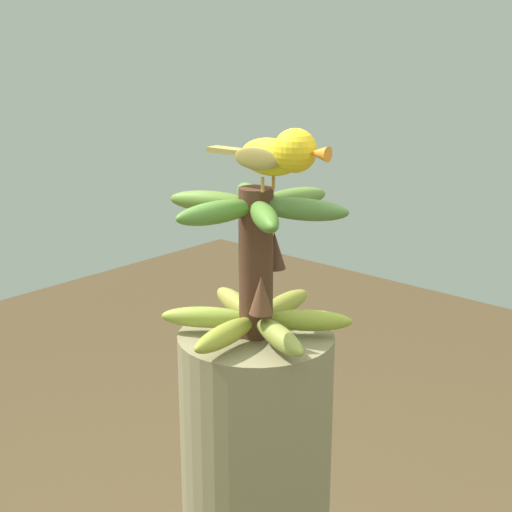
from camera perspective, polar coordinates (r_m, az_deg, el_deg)
banana_bunch at (r=1.14m, az=0.05°, el=-0.60°), size 0.30×0.29×0.23m
perched_bird at (r=1.07m, az=1.83°, el=7.78°), size 0.06×0.21×0.09m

